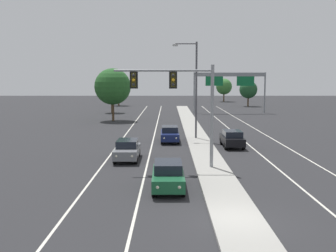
{
  "coord_description": "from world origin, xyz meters",
  "views": [
    {
      "loc": [
        -3.14,
        -17.3,
        6.41
      ],
      "look_at": [
        -3.2,
        9.42,
        3.2
      ],
      "focal_mm": 42.5,
      "sensor_mm": 36.0,
      "label": 1
    }
  ],
  "objects_px": {
    "car_receding_black": "(233,138)",
    "highway_sign_gantry": "(231,80)",
    "car_oncoming_navy": "(171,134)",
    "car_oncoming_grey": "(128,150)",
    "tree_far_right_c": "(249,90)",
    "street_lamp_median": "(195,84)",
    "overhead_signal_mast": "(182,94)",
    "car_oncoming_green": "(169,175)",
    "tree_far_right_b": "(225,87)",
    "tree_far_left_a": "(114,87)",
    "tree_far_left_c": "(113,94)",
    "tree_far_left_b": "(119,90)"
  },
  "relations": [
    {
      "from": "car_oncoming_green",
      "to": "tree_far_left_b",
      "type": "relative_size",
      "value": 0.78
    },
    {
      "from": "highway_sign_gantry",
      "to": "tree_far_left_a",
      "type": "bearing_deg",
      "value": -145.68
    },
    {
      "from": "car_oncoming_navy",
      "to": "car_oncoming_grey",
      "type": "bearing_deg",
      "value": -110.9
    },
    {
      "from": "car_oncoming_navy",
      "to": "tree_far_right_b",
      "type": "relative_size",
      "value": 0.71
    },
    {
      "from": "car_oncoming_green",
      "to": "tree_far_right_b",
      "type": "bearing_deg",
      "value": 79.98
    },
    {
      "from": "street_lamp_median",
      "to": "car_oncoming_grey",
      "type": "xyz_separation_m",
      "value": [
        -5.95,
        -10.66,
        -4.97
      ]
    },
    {
      "from": "street_lamp_median",
      "to": "tree_far_left_b",
      "type": "xyz_separation_m",
      "value": [
        -14.34,
        51.88,
        -2.04
      ]
    },
    {
      "from": "overhead_signal_mast",
      "to": "highway_sign_gantry",
      "type": "xyz_separation_m",
      "value": [
        10.41,
        45.59,
        0.87
      ]
    },
    {
      "from": "highway_sign_gantry",
      "to": "tree_far_left_b",
      "type": "relative_size",
      "value": 2.31
    },
    {
      "from": "overhead_signal_mast",
      "to": "car_receding_black",
      "type": "xyz_separation_m",
      "value": [
        5.08,
        9.01,
        -4.48
      ]
    },
    {
      "from": "overhead_signal_mast",
      "to": "car_receding_black",
      "type": "distance_m",
      "value": 11.27
    },
    {
      "from": "overhead_signal_mast",
      "to": "tree_far_left_c",
      "type": "height_order",
      "value": "overhead_signal_mast"
    },
    {
      "from": "tree_far_left_c",
      "to": "overhead_signal_mast",
      "type": "bearing_deg",
      "value": -76.16
    },
    {
      "from": "car_oncoming_green",
      "to": "highway_sign_gantry",
      "type": "bearing_deg",
      "value": 77.41
    },
    {
      "from": "car_oncoming_green",
      "to": "car_receding_black",
      "type": "height_order",
      "value": "same"
    },
    {
      "from": "tree_far_left_c",
      "to": "tree_far_right_c",
      "type": "relative_size",
      "value": 0.91
    },
    {
      "from": "tree_far_right_b",
      "to": "car_oncoming_navy",
      "type": "bearing_deg",
      "value": -102.29
    },
    {
      "from": "overhead_signal_mast",
      "to": "tree_far_right_c",
      "type": "xyz_separation_m",
      "value": [
        17.48,
        63.5,
        -1.45
      ]
    },
    {
      "from": "car_oncoming_grey",
      "to": "tree_far_left_a",
      "type": "distance_m",
      "value": 29.77
    },
    {
      "from": "car_receding_black",
      "to": "tree_far_left_a",
      "type": "xyz_separation_m",
      "value": [
        -14.33,
        23.15,
        4.35
      ]
    },
    {
      "from": "street_lamp_median",
      "to": "tree_far_left_a",
      "type": "height_order",
      "value": "street_lamp_median"
    },
    {
      "from": "car_receding_black",
      "to": "tree_far_right_b",
      "type": "bearing_deg",
      "value": 82.65
    },
    {
      "from": "car_oncoming_green",
      "to": "tree_far_right_b",
      "type": "relative_size",
      "value": 0.71
    },
    {
      "from": "tree_far_right_b",
      "to": "car_oncoming_green",
      "type": "bearing_deg",
      "value": -100.02
    },
    {
      "from": "tree_far_right_b",
      "to": "street_lamp_median",
      "type": "bearing_deg",
      "value": -100.54
    },
    {
      "from": "car_oncoming_green",
      "to": "car_oncoming_grey",
      "type": "height_order",
      "value": "same"
    },
    {
      "from": "street_lamp_median",
      "to": "tree_far_left_b",
      "type": "height_order",
      "value": "street_lamp_median"
    },
    {
      "from": "car_receding_black",
      "to": "highway_sign_gantry",
      "type": "distance_m",
      "value": 37.34
    },
    {
      "from": "car_oncoming_grey",
      "to": "car_oncoming_navy",
      "type": "xyz_separation_m",
      "value": [
        3.41,
        8.93,
        0.0
      ]
    },
    {
      "from": "overhead_signal_mast",
      "to": "street_lamp_median",
      "type": "bearing_deg",
      "value": 82.59
    },
    {
      "from": "street_lamp_median",
      "to": "tree_far_right_c",
      "type": "bearing_deg",
      "value": 72.48
    },
    {
      "from": "car_oncoming_grey",
      "to": "tree_far_right_c",
      "type": "height_order",
      "value": "tree_far_right_c"
    },
    {
      "from": "tree_far_right_c",
      "to": "tree_far_left_a",
      "type": "relative_size",
      "value": 0.74
    },
    {
      "from": "street_lamp_median",
      "to": "tree_far_right_c",
      "type": "height_order",
      "value": "street_lamp_median"
    },
    {
      "from": "overhead_signal_mast",
      "to": "tree_far_left_a",
      "type": "relative_size",
      "value": 0.91
    },
    {
      "from": "car_oncoming_navy",
      "to": "tree_far_right_b",
      "type": "distance_m",
      "value": 71.72
    },
    {
      "from": "tree_far_left_a",
      "to": "tree_far_left_b",
      "type": "bearing_deg",
      "value": 95.62
    },
    {
      "from": "overhead_signal_mast",
      "to": "tree_far_left_c",
      "type": "xyz_separation_m",
      "value": [
        -11.36,
        46.09,
        -1.82
      ]
    },
    {
      "from": "tree_far_left_a",
      "to": "street_lamp_median",
      "type": "bearing_deg",
      "value": -58.95
    },
    {
      "from": "overhead_signal_mast",
      "to": "tree_far_right_b",
      "type": "relative_size",
      "value": 1.13
    },
    {
      "from": "street_lamp_median",
      "to": "car_oncoming_grey",
      "type": "distance_m",
      "value": 13.18
    },
    {
      "from": "car_oncoming_navy",
      "to": "tree_far_right_c",
      "type": "bearing_deg",
      "value": 70.49
    },
    {
      "from": "car_receding_black",
      "to": "street_lamp_median",
      "type": "bearing_deg",
      "value": 124.32
    },
    {
      "from": "car_receding_black",
      "to": "tree_far_right_b",
      "type": "height_order",
      "value": "tree_far_right_b"
    },
    {
      "from": "street_lamp_median",
      "to": "car_oncoming_green",
      "type": "distance_m",
      "value": 19.82
    },
    {
      "from": "overhead_signal_mast",
      "to": "highway_sign_gantry",
      "type": "height_order",
      "value": "highway_sign_gantry"
    },
    {
      "from": "tree_far_left_c",
      "to": "highway_sign_gantry",
      "type": "bearing_deg",
      "value": -1.33
    },
    {
      "from": "car_oncoming_grey",
      "to": "tree_far_right_b",
      "type": "height_order",
      "value": "tree_far_right_b"
    },
    {
      "from": "tree_far_right_c",
      "to": "car_oncoming_green",
      "type": "bearing_deg",
      "value": -105.0
    },
    {
      "from": "tree_far_left_c",
      "to": "tree_far_right_c",
      "type": "xyz_separation_m",
      "value": [
        28.84,
        17.4,
        0.37
      ]
    }
  ]
}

